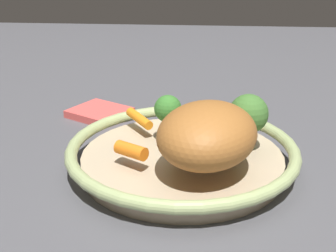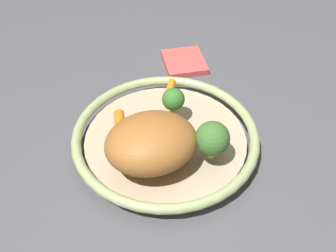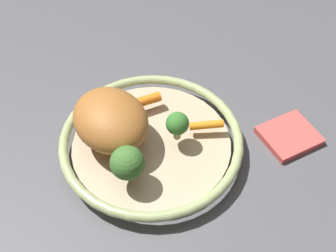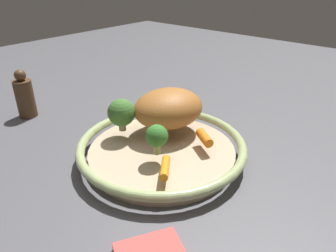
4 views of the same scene
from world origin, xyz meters
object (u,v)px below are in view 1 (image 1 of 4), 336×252
object	(u,v)px
baby_carrot_right	(139,118)
broccoli_floret_mid	(248,114)
serving_bowl	(182,155)
baby_carrot_back	(131,150)
dish_towel	(100,113)
roast_chicken_piece	(207,135)
broccoli_floret_edge	(168,109)

from	to	relation	value
baby_carrot_right	broccoli_floret_mid	xyz separation A→B (m)	(-0.17, 0.05, 0.03)
serving_bowl	baby_carrot_back	size ratio (longest dim) A/B	7.17
baby_carrot_back	dish_towel	bearing A→B (deg)	-68.19
baby_carrot_right	broccoli_floret_mid	distance (m)	0.18
serving_bowl	roast_chicken_piece	world-z (taller)	roast_chicken_piece
serving_bowl	baby_carrot_back	xyz separation A→B (m)	(0.07, 0.05, 0.03)
baby_carrot_right	serving_bowl	bearing A→B (deg)	134.88
baby_carrot_right	dish_towel	bearing A→B (deg)	-53.82
broccoli_floret_edge	serving_bowl	bearing A→B (deg)	121.13
broccoli_floret_mid	broccoli_floret_edge	distance (m)	0.12
broccoli_floret_edge	broccoli_floret_mid	bearing A→B (deg)	169.92
dish_towel	serving_bowl	bearing A→B (deg)	129.56
broccoli_floret_edge	dish_towel	world-z (taller)	broccoli_floret_edge
roast_chicken_piece	baby_carrot_back	size ratio (longest dim) A/B	3.22
broccoli_floret_edge	dish_towel	xyz separation A→B (m)	(0.15, -0.17, -0.07)
baby_carrot_right	broccoli_floret_mid	size ratio (longest dim) A/B	0.90
baby_carrot_back	serving_bowl	bearing A→B (deg)	-142.28
dish_towel	roast_chicken_piece	bearing A→B (deg)	127.50
broccoli_floret_edge	dish_towel	distance (m)	0.23
roast_chicken_piece	baby_carrot_right	distance (m)	0.18
baby_carrot_right	broccoli_floret_edge	distance (m)	0.07
broccoli_floret_edge	dish_towel	size ratio (longest dim) A/B	0.58
serving_bowl	dish_towel	bearing A→B (deg)	-50.44
roast_chicken_piece	broccoli_floret_edge	size ratio (longest dim) A/B	2.60
baby_carrot_right	dish_towel	distance (m)	0.17
roast_chicken_piece	broccoli_floret_edge	bearing A→B (deg)	-59.72
serving_bowl	baby_carrot_right	bearing A→B (deg)	-45.12
baby_carrot_back	broccoli_floret_mid	bearing A→B (deg)	-156.10
baby_carrot_back	dish_towel	xyz separation A→B (m)	(0.10, -0.26, -0.04)
broccoli_floret_mid	broccoli_floret_edge	world-z (taller)	broccoli_floret_mid
serving_bowl	baby_carrot_right	size ratio (longest dim) A/B	5.38
baby_carrot_back	dish_towel	distance (m)	0.28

